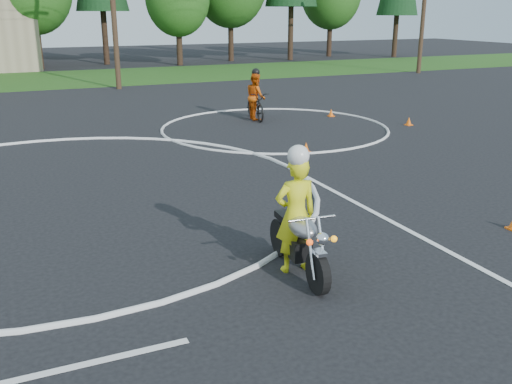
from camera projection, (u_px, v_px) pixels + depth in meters
name	position (u px, v px, depth m)	size (l,w,h in m)	color
ground	(69.00, 242.00, 10.35)	(120.00, 120.00, 0.00)	black
grass_strip	(15.00, 81.00, 33.86)	(120.00, 10.00, 0.02)	#1E4714
course_markings	(135.00, 170.00, 14.98)	(19.05, 19.05, 0.12)	silver
primary_motorcycle	(299.00, 242.00, 8.96)	(0.75, 2.14, 1.12)	black
rider_primary_grp	(296.00, 211.00, 8.94)	(0.72, 0.50, 2.09)	yellow
rider_second_grp	(256.00, 102.00, 21.83)	(0.95, 2.09, 1.94)	black
traffic_cones	(275.00, 164.00, 15.09)	(16.44, 12.25, 0.30)	#F8600D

